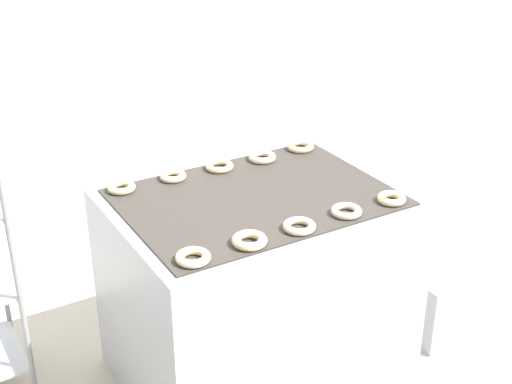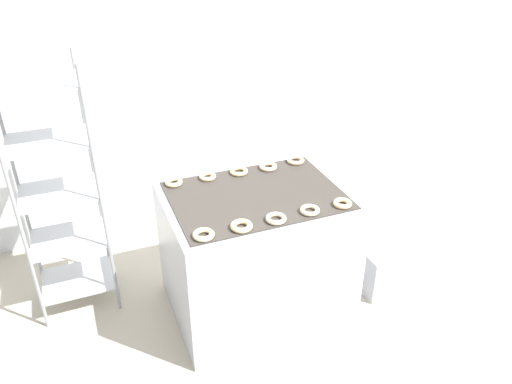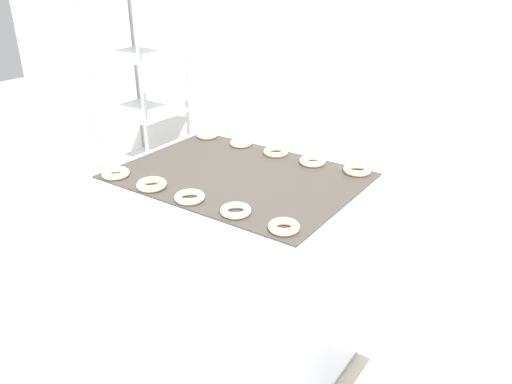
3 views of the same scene
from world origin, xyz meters
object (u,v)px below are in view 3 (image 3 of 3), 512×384
object	(u,v)px
fryer_machine	(239,259)
donut_far_rightmost	(357,170)
donut_far_leftmost	(207,135)
donut_far_right	(312,161)
donut_near_center	(190,197)
baking_rack_cart	(142,112)
donut_near_right	(236,211)
donut_near_rightmost	(284,227)
donut_near_left	(152,184)
donut_near_leftmost	(116,173)
donut_far_left	(241,143)
donut_far_center	(276,152)

from	to	relation	value
fryer_machine	donut_far_rightmost	size ratio (longest dim) A/B	9.15
donut_far_leftmost	donut_far_right	distance (m)	0.69
donut_near_center	donut_far_right	size ratio (longest dim) A/B	0.99
baking_rack_cart	donut_far_leftmost	bearing A→B (deg)	-14.89
donut_near_right	donut_far_leftmost	xyz separation A→B (m)	(-0.70, 0.67, 0.00)
fryer_machine	baking_rack_cart	bearing A→B (deg)	156.08
donut_near_center	donut_far_leftmost	bearing A→B (deg)	124.50
donut_near_center	donut_near_rightmost	bearing A→B (deg)	0.62
donut_far_leftmost	donut_far_rightmost	size ratio (longest dim) A/B	0.91
donut_near_left	donut_far_leftmost	bearing A→B (deg)	109.68
donut_near_center	donut_near_right	size ratio (longest dim) A/B	1.03
donut_near_leftmost	donut_near_left	world-z (taller)	donut_near_left
donut_near_left	donut_far_left	xyz separation A→B (m)	(-0.00, 0.68, -0.00)
donut_near_right	donut_far_rightmost	size ratio (longest dim) A/B	0.95
donut_far_center	donut_near_right	bearing A→B (deg)	-70.70
donut_near_left	donut_near_rightmost	bearing A→B (deg)	0.55
donut_near_left	donut_far_center	distance (m)	0.71
donut_far_leftmost	donut_far_center	distance (m)	0.47
donut_near_right	donut_near_rightmost	distance (m)	0.23
donut_far_right	baking_rack_cart	bearing A→B (deg)	171.41
donut_far_rightmost	fryer_machine	bearing A→B (deg)	-142.94
donut_far_left	donut_far_right	xyz separation A→B (m)	(0.45, -0.02, 0.00)
baking_rack_cart	donut_near_left	size ratio (longest dim) A/B	13.62
baking_rack_cart	donut_far_right	xyz separation A→B (m)	(1.44, -0.22, 0.03)
fryer_machine	donut_far_center	size ratio (longest dim) A/B	9.36
donut_far_leftmost	donut_far_right	xyz separation A→B (m)	(0.69, -0.02, 0.00)
donut_near_center	donut_far_left	distance (m)	0.71
baking_rack_cart	donut_near_left	bearing A→B (deg)	-41.68
donut_far_left	donut_far_center	size ratio (longest dim) A/B	0.91
donut_far_right	donut_far_left	bearing A→B (deg)	177.76
donut_near_rightmost	donut_far_center	size ratio (longest dim) A/B	0.93
donut_near_left	donut_far_rightmost	distance (m)	0.96
baking_rack_cart	donut_near_leftmost	bearing A→B (deg)	-49.47
baking_rack_cart	donut_near_leftmost	world-z (taller)	baking_rack_cart
donut_near_leftmost	donut_far_center	world-z (taller)	donut_near_leftmost
donut_near_left	donut_near_rightmost	xyz separation A→B (m)	(0.69, 0.01, -0.00)
donut_near_center	donut_near_right	distance (m)	0.23
donut_near_leftmost	donut_far_left	bearing A→B (deg)	71.23
fryer_machine	donut_far_center	world-z (taller)	donut_far_center
donut_far_rightmost	donut_far_right	bearing A→B (deg)	-174.68
donut_near_left	donut_far_leftmost	world-z (taller)	donut_near_left
donut_near_leftmost	donut_far_leftmost	size ratio (longest dim) A/B	1.06
fryer_machine	donut_near_center	size ratio (longest dim) A/B	9.37
baking_rack_cart	donut_far_leftmost	distance (m)	0.77
donut_near_center	donut_far_leftmost	xyz separation A→B (m)	(-0.47, 0.68, 0.00)
donut_near_right	donut_far_rightmost	world-z (taller)	donut_far_rightmost
fryer_machine	donut_far_center	xyz separation A→B (m)	(-0.00, 0.33, 0.49)
baking_rack_cart	donut_near_right	size ratio (longest dim) A/B	14.54
donut_near_leftmost	donut_far_leftmost	distance (m)	0.68
donut_near_right	donut_far_leftmost	size ratio (longest dim) A/B	1.04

